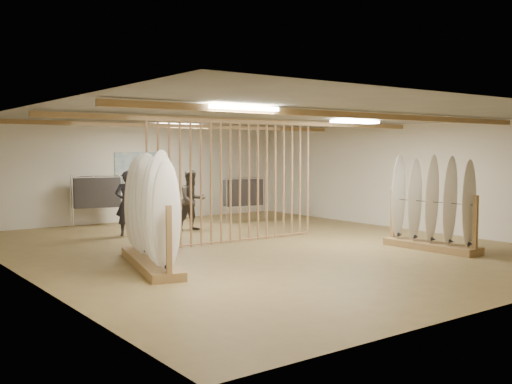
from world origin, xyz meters
TOP-DOWN VIEW (x-y plane):
  - floor at (0.00, 0.00)m, footprint 12.00×12.00m
  - ceiling at (0.00, 0.00)m, footprint 12.00×12.00m
  - wall_back at (0.00, 6.00)m, footprint 12.00×0.00m
  - wall_left at (-5.00, 0.00)m, footprint 0.00×12.00m
  - wall_right at (5.00, 0.00)m, footprint 0.00×12.00m
  - ceiling_slats at (0.00, 0.00)m, footprint 9.50×6.12m
  - light_panels at (0.00, 0.00)m, footprint 1.20×0.35m
  - bamboo_partition at (0.00, 0.80)m, footprint 4.45×0.05m
  - poster at (0.00, 5.98)m, footprint 1.40×0.03m
  - rack_left at (-2.88, -0.70)m, footprint 1.29×3.00m
  - rack_right at (2.76, -2.52)m, footprint 0.65×2.16m
  - clothing_rack_a at (-1.47, 5.40)m, footprint 1.32×0.58m
  - clothing_rack_b at (2.32, 3.78)m, footprint 1.25×0.45m
  - shopper_a at (-1.54, 3.26)m, footprint 0.79×0.68m
  - shopper_b at (0.23, 3.14)m, footprint 0.87×0.68m

SIDE VIEW (x-z plane):
  - floor at x=0.00m, z-range 0.00..0.00m
  - rack_right at x=2.76m, z-range -0.32..1.71m
  - rack_left at x=-2.88m, z-range -0.32..1.74m
  - clothing_rack_b at x=2.32m, z-range 0.20..1.55m
  - shopper_b at x=0.23m, z-range 0.00..1.81m
  - shopper_a at x=-1.54m, z-range 0.00..1.82m
  - clothing_rack_a at x=-1.47m, z-range 0.22..1.66m
  - bamboo_partition at x=0.00m, z-range 0.01..2.79m
  - wall_back at x=0.00m, z-range -4.60..7.40m
  - wall_left at x=-5.00m, z-range -4.60..7.40m
  - wall_right at x=5.00m, z-range -4.60..7.40m
  - poster at x=0.00m, z-range 1.15..2.05m
  - ceiling_slats at x=0.00m, z-range 2.67..2.77m
  - light_panels at x=0.00m, z-range 2.71..2.77m
  - ceiling at x=0.00m, z-range 2.80..2.80m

